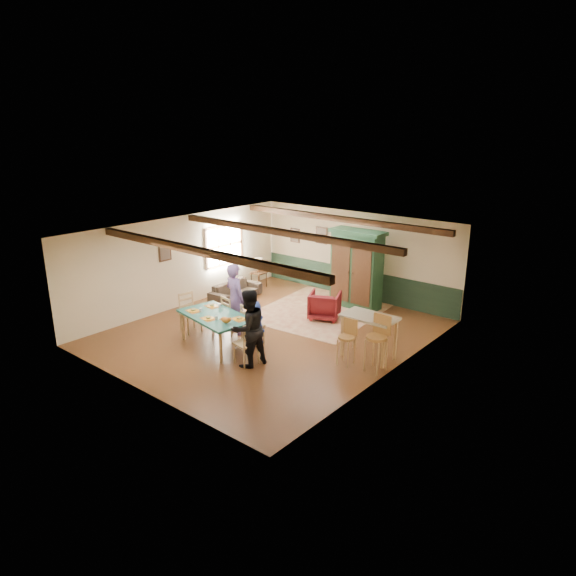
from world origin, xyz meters
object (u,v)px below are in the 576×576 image
Objects in this scene: person_woman at (248,328)px; counter_table at (369,337)px; dining_chair_end_right at (246,342)px; bar_stool_left at (346,343)px; dining_chair_far_left at (233,315)px; sofa at (236,291)px; table_lamp at (259,265)px; person_man at (235,299)px; armoire at (356,269)px; cat at (225,319)px; person_child at (255,322)px; dining_chair_end_left at (191,313)px; end_table at (259,280)px; armchair at (325,305)px; dining_table at (216,331)px; dining_chair_far_right at (253,324)px; bar_stool_right at (376,344)px.

person_woman reaches higher than counter_table.
dining_chair_end_right is 0.98× the size of bar_stool_left.
sofa is (-1.95, 2.03, -0.25)m from dining_chair_far_left.
table_lamp is (-3.84, 4.49, -0.13)m from person_woman.
dining_chair_end_right is at bearing 152.70° from person_man.
armoire reaches higher than bar_stool_left.
bar_stool_left reaches higher than cat.
bar_stool_left is (2.40, 0.41, -0.02)m from person_child.
person_woman reaches higher than bar_stool_left.
dining_chair_end_left is 1.95× the size of end_table.
armchair is 0.68× the size of counter_table.
cat is 4.89m from armoire.
dining_chair_far_left reaches higher than table_lamp.
dining_table is at bearing -59.38° from table_lamp.
dining_chair_far_left is 1.98m from person_woman.
dining_table is 0.98m from person_child.
cat is (-0.66, 0.01, 0.39)m from dining_chair_end_right.
sofa is at bearing 31.38° from dining_chair_end_left.
table_lamp is at bearing -38.60° from dining_chair_far_right.
dining_chair_end_right is (0.66, -0.91, 0.00)m from dining_chair_far_right.
cat is at bearing 139.20° from dining_chair_far_left.
dining_chair_end_right is 3.49m from armchair.
armoire is 1.82× the size of bar_stool_right.
end_table is at bearing -129.60° from dining_chair_end_right.
armoire is 4.03m from bar_stool_left.
armoire is 3.59m from table_lamp.
person_woman is 1.69× the size of bar_stool_left.
counter_table is (3.46, 0.87, -0.41)m from person_man.
armoire is (0.47, 4.86, 0.25)m from cat.
dining_table is 1.56× the size of counter_table.
armchair is (1.18, 2.32, -0.55)m from person_man.
cat is 0.37× the size of bar_stool_left.
armoire is 3.68m from end_table.
dining_chair_end_left is at bearing 169.47° from dining_table.
person_man reaches higher than person_child.
bar_stool_left is (2.08, -2.07, 0.14)m from armchair.
cat is (-0.02, -0.99, 0.37)m from person_child.
person_woman is at bearing 8.13° from cat.
bar_stool_right reaches higher than counter_table.
person_woman reaches higher than dining_chair_end_right.
end_table is at bearing 6.28° from sofa.
person_child reaches higher than dining_chair_end_left.
person_child is at bearing -133.26° from person_woman.
end_table is (-2.25, 3.32, -0.67)m from person_man.
table_lamp reaches higher than dining_table.
person_child is 2.07× the size of end_table.
dining_chair_end_left is at bearing 46.85° from person_man.
table_lamp is (-1.29, 4.02, 0.25)m from dining_chair_end_left.
dining_chair_far_right is at bearing -95.39° from armoire.
armchair is 0.66× the size of bar_stool_right.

